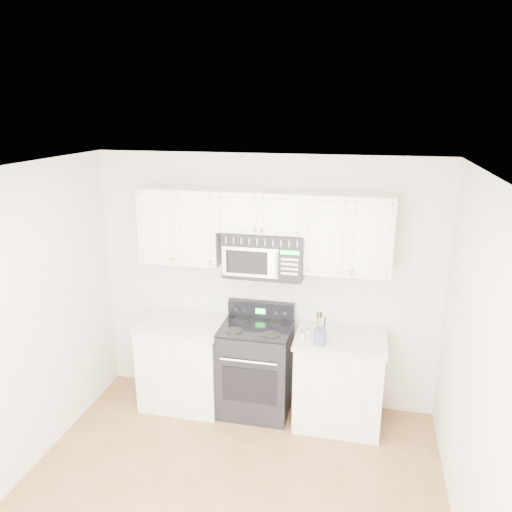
# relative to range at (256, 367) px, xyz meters

# --- Properties ---
(room) EXTENTS (3.51, 3.51, 2.61)m
(room) POSITION_rel_range_xyz_m (0.04, -1.46, 0.82)
(room) COLOR #956A47
(room) RESTS_ON ground
(base_cabinet_left) EXTENTS (0.86, 0.65, 0.92)m
(base_cabinet_left) POSITION_rel_range_xyz_m (-0.76, -0.02, -0.06)
(base_cabinet_left) COLOR white
(base_cabinet_left) RESTS_ON ground
(base_cabinet_right) EXTENTS (0.86, 0.65, 0.92)m
(base_cabinet_right) POSITION_rel_range_xyz_m (0.84, -0.02, -0.06)
(base_cabinet_right) COLOR white
(base_cabinet_right) RESTS_ON ground
(range) EXTENTS (0.69, 0.64, 1.10)m
(range) POSITION_rel_range_xyz_m (0.00, 0.00, 0.00)
(range) COLOR black
(range) RESTS_ON ground
(upper_cabinets) EXTENTS (2.44, 0.37, 0.75)m
(upper_cabinets) POSITION_rel_range_xyz_m (0.04, 0.13, 1.45)
(upper_cabinets) COLOR white
(upper_cabinets) RESTS_ON ground
(microwave) EXTENTS (0.77, 0.44, 0.43)m
(microwave) POSITION_rel_range_xyz_m (0.07, 0.09, 1.18)
(microwave) COLOR black
(microwave) RESTS_ON ground
(utensil_crock) EXTENTS (0.12, 0.12, 0.32)m
(utensil_crock) POSITION_rel_range_xyz_m (0.65, -0.22, 0.52)
(utensil_crock) COLOR #4C608D
(utensil_crock) RESTS_ON base_cabinet_right
(shaker_salt) EXTENTS (0.04, 0.04, 0.09)m
(shaker_salt) POSITION_rel_range_xyz_m (0.49, -0.17, 0.48)
(shaker_salt) COLOR silver
(shaker_salt) RESTS_ON base_cabinet_right
(shaker_pepper) EXTENTS (0.04, 0.04, 0.10)m
(shaker_pepper) POSITION_rel_range_xyz_m (0.53, -0.10, 0.49)
(shaker_pepper) COLOR silver
(shaker_pepper) RESTS_ON base_cabinet_right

